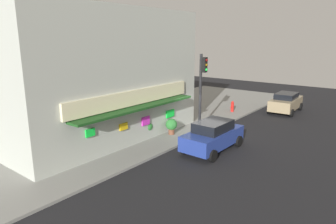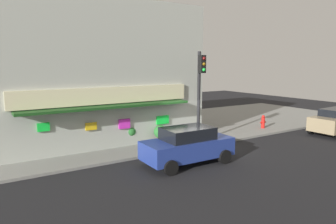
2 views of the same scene
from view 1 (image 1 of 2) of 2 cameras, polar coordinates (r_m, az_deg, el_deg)
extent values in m
plane|color=black|center=(19.57, 6.38, -4.52)|extent=(52.06, 52.06, 0.00)
cube|color=gray|center=(22.67, -5.07, -1.77)|extent=(34.71, 10.62, 0.13)
cube|color=#ADB2A8|center=(19.64, -14.44, 7.01)|extent=(12.12, 7.55, 7.64)
cube|color=beige|center=(16.93, -6.23, 2.74)|extent=(9.21, 0.16, 0.84)
cube|color=#194719|center=(16.79, -5.33, 0.86)|extent=(8.72, 0.90, 0.12)
cube|color=#19E53F|center=(15.26, -14.39, -3.78)|extent=(0.54, 0.08, 0.39)
cube|color=yellow|center=(16.67, -8.33, -2.72)|extent=(0.56, 0.08, 0.37)
cube|color=#E533CC|center=(17.91, -4.19, -1.66)|extent=(0.63, 0.08, 0.50)
cube|color=#19E53F|center=(19.64, 0.42, -0.29)|extent=(0.78, 0.08, 0.47)
cylinder|color=black|center=(19.91, 6.07, 3.60)|extent=(0.18, 0.18, 5.00)
cube|color=black|center=(19.54, 6.83, 8.78)|extent=(0.32, 0.28, 0.95)
sphere|color=maroon|center=(19.44, 7.24, 9.63)|extent=(0.18, 0.18, 0.18)
sphere|color=brown|center=(19.46, 7.21, 8.75)|extent=(0.18, 0.18, 0.18)
sphere|color=#1ED83F|center=(19.49, 7.19, 7.87)|extent=(0.18, 0.18, 0.18)
cylinder|color=red|center=(25.83, 11.97, 0.87)|extent=(0.25, 0.25, 0.72)
sphere|color=red|center=(25.74, 12.01, 1.80)|extent=(0.21, 0.21, 0.21)
cylinder|color=red|center=(25.66, 11.79, 0.88)|extent=(0.12, 0.10, 0.10)
cylinder|color=red|center=(25.98, 12.15, 1.02)|extent=(0.12, 0.10, 0.10)
cylinder|color=#2D2D2D|center=(16.64, -11.54, -5.95)|extent=(0.47, 0.47, 0.90)
cylinder|color=black|center=(21.61, 3.27, -1.07)|extent=(0.22, 0.22, 0.92)
cylinder|color=black|center=(21.90, 3.25, -0.87)|extent=(0.22, 0.22, 0.92)
cube|color=silver|center=(21.57, 3.29, 1.10)|extent=(0.45, 0.48, 0.69)
sphere|color=tan|center=(21.47, 3.31, 2.36)|extent=(0.22, 0.22, 0.22)
cylinder|color=silver|center=(21.58, 3.91, 1.00)|extent=(0.14, 0.14, 0.62)
cylinder|color=silver|center=(21.57, 2.67, 1.01)|extent=(0.14, 0.14, 0.62)
cylinder|color=#59595B|center=(18.73, -3.93, -4.19)|extent=(0.38, 0.38, 0.44)
sphere|color=#2D7A33|center=(18.58, -3.96, -2.68)|extent=(0.70, 0.70, 0.70)
cylinder|color=brown|center=(19.38, 0.65, -3.69)|extent=(0.39, 0.39, 0.34)
sphere|color=#2D7A33|center=(19.24, 0.65, -2.33)|extent=(0.73, 0.73, 0.73)
cube|color=#9E8966|center=(27.39, 21.22, 1.53)|extent=(4.24, 1.95, 0.86)
cube|color=black|center=(27.27, 21.34, 2.87)|extent=(2.31, 1.58, 0.45)
cylinder|color=black|center=(29.07, 20.22, 1.41)|extent=(0.65, 0.25, 0.64)
cylinder|color=black|center=(28.67, 23.59, 0.94)|extent=(0.65, 0.25, 0.64)
cylinder|color=black|center=(26.33, 18.47, 0.33)|extent=(0.65, 0.25, 0.64)
cylinder|color=black|center=(25.89, 22.18, -0.20)|extent=(0.65, 0.25, 0.64)
cube|color=navy|center=(17.05, 8.39, -4.79)|extent=(4.14, 1.79, 0.81)
cube|color=black|center=(16.85, 8.47, -2.62)|extent=(2.24, 1.49, 0.54)
cylinder|color=black|center=(18.77, 8.32, -4.35)|extent=(0.64, 0.23, 0.64)
cylinder|color=black|center=(18.01, 13.09, -5.36)|extent=(0.64, 0.23, 0.64)
cylinder|color=black|center=(16.49, 3.14, -6.80)|extent=(0.64, 0.23, 0.64)
cylinder|color=black|center=(15.61, 8.36, -8.15)|extent=(0.64, 0.23, 0.64)
camera|label=2|loc=(7.03, 61.40, -7.00)|focal=33.01mm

